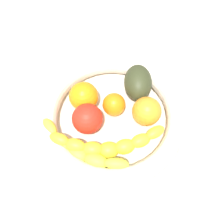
{
  "coord_description": "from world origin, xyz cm",
  "views": [
    {
      "loc": [
        10.75,
        -22.32,
        52.18
      ],
      "look_at": [
        0.0,
        0.0,
        7.68
      ],
      "focal_mm": 38.77,
      "sensor_mm": 36.0,
      "label": 1
    }
  ],
  "objects": [
    {
      "name": "orange_front",
      "position": [
        6.53,
        3.26,
        7.8
      ],
      "size": [
        6.24,
        6.24,
        6.24
      ],
      "primitive_type": "sphere",
      "color": "orange",
      "rests_on": "fruit_bowl"
    },
    {
      "name": "orange_mid_right",
      "position": [
        -0.54,
        2.11,
        7.2
      ],
      "size": [
        5.04,
        5.04,
        5.04
      ],
      "primitive_type": "sphere",
      "color": "orange",
      "rests_on": "fruit_bowl"
    },
    {
      "name": "fruit_bowl",
      "position": [
        0.0,
        0.0,
        5.85
      ],
      "size": [
        31.18,
        31.18,
        5.5
      ],
      "color": "beige",
      "rests_on": "kitchen_counter"
    },
    {
      "name": "orange_mid_left",
      "position": [
        -7.17,
        0.7,
        7.91
      ],
      "size": [
        6.47,
        6.47,
        6.47
      ],
      "primitive_type": "sphere",
      "color": "orange",
      "rests_on": "fruit_bowl"
    },
    {
      "name": "kitchen_counter",
      "position": [
        0.0,
        0.0,
        1.5
      ],
      "size": [
        120.0,
        120.0,
        3.0
      ],
      "primitive_type": "cube",
      "color": "#B0A99D",
      "rests_on": "ground"
    },
    {
      "name": "banana_draped_left",
      "position": [
        -2.23,
        -10.25,
        7.06
      ],
      "size": [
        20.81,
        6.23,
        4.22
      ],
      "color": "yellow",
      "rests_on": "fruit_bowl"
    },
    {
      "name": "tomato_red",
      "position": [
        -3.83,
        -3.76,
        7.91
      ],
      "size": [
        6.46,
        6.46,
        6.46
      ],
      "primitive_type": "sphere",
      "color": "red",
      "rests_on": "fruit_bowl"
    },
    {
      "name": "avocado_dark",
      "position": [
        1.99,
        9.33,
        7.82
      ],
      "size": [
        9.48,
        10.71,
        6.44
      ],
      "primitive_type": "ellipsoid",
      "rotation": [
        0.0,
        0.0,
        2.01
      ],
      "color": "#353C22",
      "rests_on": "fruit_bowl"
    },
    {
      "name": "banana_draped_right",
      "position": [
        2.46,
        -6.86,
        7.38
      ],
      "size": [
        20.63,
        13.14,
        4.91
      ],
      "color": "yellow",
      "rests_on": "fruit_bowl"
    }
  ]
}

